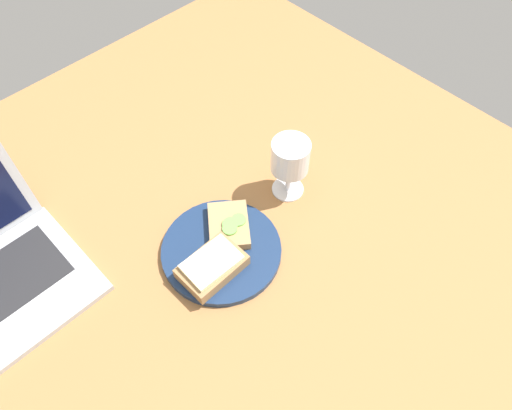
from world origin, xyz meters
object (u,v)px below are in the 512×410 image
object	(u,v)px
wine_glass	(290,159)
sandwich_with_cheese	(212,266)
sandwich_with_cucumber	(229,225)
plate	(221,251)

from	to	relation	value
wine_glass	sandwich_with_cheese	bearing A→B (deg)	-170.39
sandwich_with_cucumber	sandwich_with_cheese	bearing A→B (deg)	-150.87
plate	sandwich_with_cheese	distance (cm)	5.32
plate	sandwich_with_cucumber	world-z (taller)	sandwich_with_cucumber
plate	sandwich_with_cheese	world-z (taller)	sandwich_with_cheese
sandwich_with_cheese	wine_glass	distance (cm)	25.44
sandwich_with_cheese	wine_glass	world-z (taller)	wine_glass
plate	wine_glass	bearing A→B (deg)	4.96
sandwich_with_cucumber	wine_glass	bearing A→B (deg)	-2.01
sandwich_with_cucumber	sandwich_with_cheese	xyz separation A→B (cm)	(-8.35, -4.66, 0.57)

